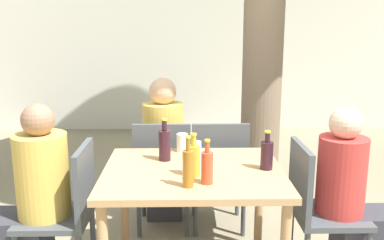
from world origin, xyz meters
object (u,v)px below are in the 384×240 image
patio_chair_3 (219,169)px  drinking_glass_0 (182,143)px  patio_chair_2 (163,169)px  oil_cruet_1 (194,159)px  patio_chair_0 (68,207)px  person_seated_1 (354,207)px  amber_bottle_3 (188,167)px  wine_bottle_0 (267,155)px  soda_bottle_4 (207,167)px  patio_chair_1 (316,204)px  person_seated_2 (164,157)px  wine_bottle_2 (165,144)px  dining_table_front (193,184)px  person_seated_0 (30,207)px  drinking_glass_1 (196,149)px

patio_chair_3 → drinking_glass_0: (-0.29, -0.31, 0.31)m
patio_chair_2 → oil_cruet_1: bearing=105.6°
patio_chair_0 → patio_chair_3: bearing=124.5°
person_seated_1 → amber_bottle_3: bearing=105.0°
wine_bottle_0 → amber_bottle_3: amber_bottle_3 is taller
soda_bottle_4 → patio_chair_1: bearing=18.3°
person_seated_1 → person_seated_2: 1.57m
wine_bottle_2 → drinking_glass_0: size_ratio=2.21×
patio_chair_2 → person_seated_1: (1.26, -0.70, -0.02)m
oil_cruet_1 → drinking_glass_0: (-0.07, 0.50, -0.04)m
dining_table_front → amber_bottle_3: size_ratio=3.81×
person_seated_2 → soda_bottle_4: person_seated_2 is taller
wine_bottle_2 → patio_chair_2: bearing=94.5°
patio_chair_0 → patio_chair_3: (1.02, 0.70, 0.00)m
patio_chair_2 → wine_bottle_2: 0.62m
oil_cruet_1 → wine_bottle_2: (-0.18, 0.30, 0.01)m
dining_table_front → person_seated_2: (-0.22, 0.94, -0.12)m
patio_chair_3 → oil_cruet_1: (-0.22, -0.81, 0.34)m
oil_cruet_1 → patio_chair_3: bearing=74.6°
person_seated_2 → oil_cruet_1: 1.11m
amber_bottle_3 → drinking_glass_0: 0.68m
dining_table_front → patio_chair_0: bearing=180.0°
patio_chair_1 → soda_bottle_4: soda_bottle_4 is taller
person_seated_0 → person_seated_2: size_ratio=0.96×
wine_bottle_2 → soda_bottle_4: (0.26, -0.43, -0.01)m
patio_chair_2 → amber_bottle_3: 1.07m
patio_chair_0 → patio_chair_1: bearing=90.0°
person_seated_1 → oil_cruet_1: size_ratio=4.48×
patio_chair_1 → oil_cruet_1: 0.87m
patio_chair_0 → patio_chair_3: same height
person_seated_2 → patio_chair_3: bearing=152.3°
person_seated_1 → wine_bottle_0: person_seated_1 is taller
drinking_glass_1 → dining_table_front: bearing=-96.4°
patio_chair_2 → drinking_glass_1: patio_chair_2 is taller
person_seated_1 → oil_cruet_1: bearing=95.9°
amber_bottle_3 → person_seated_0: bearing=164.0°
person_seated_0 → wine_bottle_2: 0.94m
person_seated_1 → wine_bottle_2: bearing=81.1°
wine_bottle_0 → oil_cruet_1: bearing=-167.0°
person_seated_0 → person_seated_2: bearing=139.2°
wine_bottle_0 → wine_bottle_2: size_ratio=0.87×
patio_chair_1 → person_seated_0: (-1.83, -0.00, 0.00)m
soda_bottle_4 → drinking_glass_1: 0.49m
patio_chair_0 → person_seated_1: person_seated_1 is taller
patio_chair_3 → wine_bottle_2: 0.74m
patio_chair_2 → drinking_glass_0: bearing=116.7°
patio_chair_2 → soda_bottle_4: 1.04m
person_seated_1 → patio_chair_2: bearing=61.0°
oil_cruet_1 → drinking_glass_0: oil_cruet_1 is taller
amber_bottle_3 → dining_table_front: bearing=83.2°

